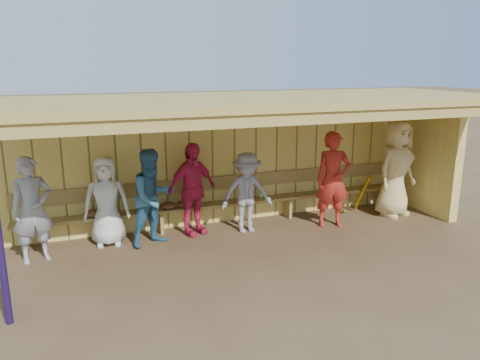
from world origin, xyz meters
name	(u,v)px	position (x,y,z in m)	size (l,w,h in m)	color
ground	(247,243)	(0.00, 0.00, 0.00)	(90.00, 90.00, 0.00)	brown
player_a	(32,210)	(-3.37, 0.48, 0.84)	(0.61, 0.40, 1.68)	#999AA2
player_b	(106,201)	(-2.24, 0.79, 0.77)	(0.76, 0.49, 1.55)	silver
player_c	(153,197)	(-1.50, 0.54, 0.83)	(0.81, 0.63, 1.66)	teal
player_d	(192,189)	(-0.75, 0.78, 0.84)	(0.99, 0.41, 1.69)	#D4214C
player_e	(247,193)	(0.21, 0.57, 0.74)	(0.96, 0.55, 1.48)	gray
player_g	(333,180)	(1.85, 0.31, 0.91)	(0.66, 0.43, 1.81)	#B0261C
player_h	(396,169)	(3.37, 0.42, 0.97)	(0.95, 0.62, 1.94)	#DFC37D
dugout_structure	(254,139)	(0.39, 0.69, 1.69)	(8.80, 3.20, 2.50)	#E5CB61
bench	(226,197)	(0.00, 1.12, 0.53)	(7.60, 0.34, 0.93)	#A18445
dugout_equipment	(194,205)	(-0.68, 0.99, 0.49)	(6.22, 0.62, 0.80)	gold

